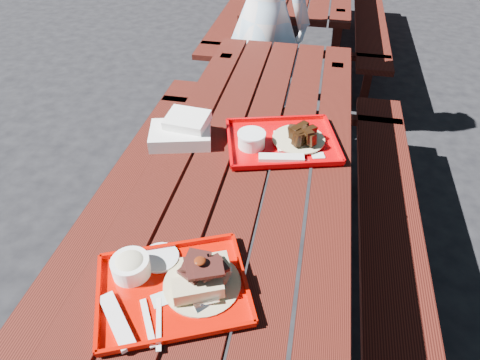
{
  "coord_description": "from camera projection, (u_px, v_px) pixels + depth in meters",
  "views": [
    {
      "loc": [
        0.21,
        -1.21,
        1.72
      ],
      "look_at": [
        0.0,
        -0.15,
        0.82
      ],
      "focal_mm": 32.0,
      "sensor_mm": 36.0,
      "label": 1
    }
  ],
  "objects": [
    {
      "name": "person",
      "position": [
        264.0,
        18.0,
        2.61
      ],
      "size": [
        0.69,
        0.56,
        1.63
      ],
      "primitive_type": "imported",
      "rotation": [
        0.0,
        0.0,
        2.82
      ],
      "color": "#B9DFFF",
      "rests_on": "ground"
    },
    {
      "name": "ground",
      "position": [
        246.0,
        292.0,
        2.04
      ],
      "size": [
        60.0,
        60.0,
        0.0
      ],
      "primitive_type": "plane",
      "color": "black",
      "rests_on": "ground"
    },
    {
      "name": "near_tray",
      "position": [
        172.0,
        279.0,
        1.14
      ],
      "size": [
        0.48,
        0.44,
        0.12
      ],
      "color": "#C40A00",
      "rests_on": "picnic_table_near"
    },
    {
      "name": "picnic_table_near",
      "position": [
        247.0,
        207.0,
        1.68
      ],
      "size": [
        1.41,
        2.4,
        0.75
      ],
      "color": "#46140D",
      "rests_on": "ground"
    },
    {
      "name": "white_cloth",
      "position": [
        182.0,
        131.0,
        1.68
      ],
      "size": [
        0.27,
        0.23,
        0.1
      ],
      "color": "white",
      "rests_on": "picnic_table_near"
    },
    {
      "name": "far_tray",
      "position": [
        280.0,
        141.0,
        1.66
      ],
      "size": [
        0.49,
        0.43,
        0.07
      ],
      "color": "#C80004",
      "rests_on": "picnic_table_near"
    }
  ]
}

